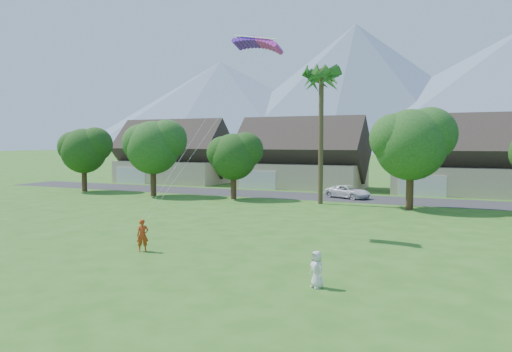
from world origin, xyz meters
The scene contains 10 objects.
ground centered at (0.00, 0.00, 0.00)m, with size 500.00×500.00×0.00m, color #2D6019.
street centered at (0.00, 34.00, 0.01)m, with size 90.00×7.00×0.01m, color #2D2D30.
kite_flyer centered at (-4.42, 5.43, 0.85)m, with size 0.62×0.40×1.69m, color #AF3714.
watcher centered at (5.84, 3.04, 0.73)m, with size 0.72×0.47×1.46m, color silver.
parked_car centered at (-0.80, 34.00, 0.66)m, with size 2.18×4.72×1.31m, color white.
mountain_ridge centered at (10.40, 260.00, 29.07)m, with size 540.00×240.00×70.00m.
houses_row centered at (0.49, 42.99, 3.44)m, with size 72.75×8.19×8.86m.
tree_row centered at (-1.14, 27.92, 4.89)m, with size 62.27×6.67×8.45m.
fan_palm centered at (-2.00, 28.50, 11.80)m, with size 3.00×3.00×13.80m.
parafoil_kite centered at (-1.18, 12.92, 11.85)m, with size 3.32×1.19×0.50m.
Camera 1 is at (11.75, -15.47, 5.76)m, focal length 35.00 mm.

